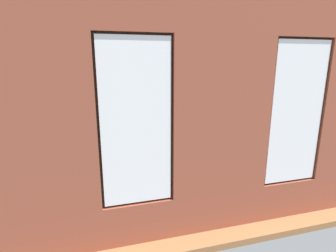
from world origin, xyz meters
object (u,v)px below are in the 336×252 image
at_px(potted_plant_by_left_couch, 227,126).
at_px(potted_plant_corner_near_left, 232,108).
at_px(couch_by_window, 174,189).
at_px(potted_plant_mid_room_small, 196,135).
at_px(potted_plant_near_tv, 54,153).
at_px(cup_ceramic, 135,148).
at_px(tv_flatscreen, 33,129).
at_px(couch_left, 267,141).
at_px(coffee_table, 154,149).
at_px(media_console, 36,155).
at_px(remote_silver, 169,143).
at_px(potted_plant_beside_window_right, 55,183).
at_px(potted_plant_foreground_right, 57,125).
at_px(candle_jar, 154,144).
at_px(remote_black, 160,147).
at_px(table_plant_small, 145,142).
at_px(potted_plant_between_couches, 252,159).
at_px(papasan_chair, 147,126).

bearing_deg(potted_plant_by_left_couch, potted_plant_corner_near_left, -127.01).
relative_size(couch_by_window, potted_plant_mid_room_small, 4.15).
bearing_deg(potted_plant_near_tv, potted_plant_corner_near_left, -153.61).
distance_m(cup_ceramic, tv_flatscreen, 2.30).
distance_m(couch_left, coffee_table, 2.98).
relative_size(coffee_table, media_console, 1.15).
xyz_separation_m(remote_silver, potted_plant_beside_window_right, (2.21, 2.03, 0.23)).
relative_size(remote_silver, potted_plant_foreground_right, 0.17).
xyz_separation_m(potted_plant_corner_near_left, potted_plant_mid_room_small, (1.67, 1.09, -0.51)).
bearing_deg(candle_jar, potted_plant_beside_window_right, 46.48).
bearing_deg(couch_by_window, potted_plant_mid_room_small, -118.07).
height_order(remote_silver, potted_plant_corner_near_left, potted_plant_corner_near_left).
height_order(remote_silver, potted_plant_mid_room_small, remote_silver).
bearing_deg(cup_ceramic, candle_jar, -166.41).
height_order(cup_ceramic, remote_black, cup_ceramic).
xyz_separation_m(couch_left, cup_ceramic, (3.42, 0.11, 0.18)).
distance_m(media_console, tv_flatscreen, 0.61).
xyz_separation_m(coffee_table, candle_jar, (0.00, 0.00, 0.12)).
distance_m(couch_by_window, potted_plant_by_left_couch, 4.18).
bearing_deg(media_console, table_plant_small, 166.04).
bearing_deg(couch_left, potted_plant_corner_near_left, -179.54).
bearing_deg(remote_silver, potted_plant_mid_room_small, 140.17).
xyz_separation_m(couch_by_window, couch_left, (-3.05, -1.81, 0.00)).
distance_m(couch_by_window, tv_flatscreen, 3.57).
xyz_separation_m(potted_plant_near_tv, potted_plant_between_couches, (-3.37, 1.34, 0.02)).
xyz_separation_m(potted_plant_beside_window_right, potted_plant_near_tv, (0.21, -1.49, -0.05)).
bearing_deg(potted_plant_foreground_right, couch_left, 158.33).
relative_size(cup_ceramic, papasan_chair, 0.09).
bearing_deg(tv_flatscreen, potted_plant_beside_window_right, 106.37).
xyz_separation_m(potted_plant_foreground_right, potted_plant_near_tv, (-0.25, 2.50, 0.03)).
bearing_deg(coffee_table, potted_plant_corner_near_left, -145.56).
bearing_deg(couch_by_window, couch_left, -149.28).
xyz_separation_m(media_console, potted_plant_between_couches, (-3.93, 2.43, 0.40)).
distance_m(tv_flatscreen, potted_plant_beside_window_right, 2.70).
height_order(candle_jar, table_plant_small, table_plant_small).
height_order(candle_jar, remote_black, candle_jar).
relative_size(couch_left, remote_black, 11.65).
height_order(cup_ceramic, potted_plant_between_couches, potted_plant_between_couches).
bearing_deg(candle_jar, couch_by_window, 87.67).
xyz_separation_m(couch_left, tv_flatscreen, (5.54, -0.68, 0.54)).
relative_size(papasan_chair, potted_plant_between_couches, 0.85).
relative_size(remote_black, potted_plant_beside_window_right, 0.12).
distance_m(cup_ceramic, remote_silver, 0.88).
bearing_deg(couch_left, potted_plant_beside_window_right, -63.98).
bearing_deg(potted_plant_by_left_couch, coffee_table, 28.85).
relative_size(couch_left, candle_jar, 16.28).
distance_m(table_plant_small, potted_plant_between_couches, 2.40).
height_order(remote_silver, papasan_chair, papasan_chair).
relative_size(coffee_table, potted_plant_beside_window_right, 1.08).
bearing_deg(couch_by_window, table_plant_small, -86.67).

